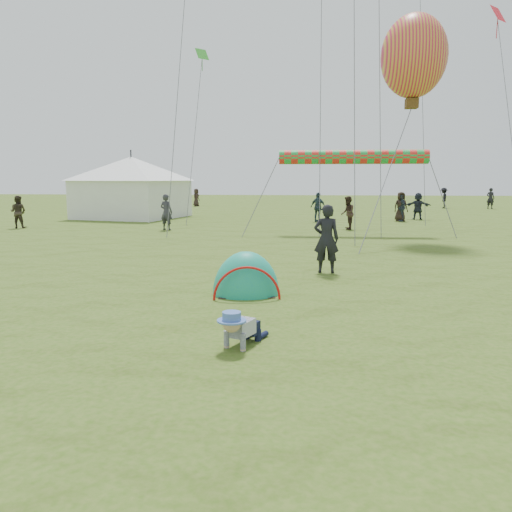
# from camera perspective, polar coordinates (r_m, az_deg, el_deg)

# --- Properties ---
(ground) EXTENTS (140.00, 140.00, 0.00)m
(ground) POSITION_cam_1_polar(r_m,az_deg,el_deg) (7.93, 3.68, -9.67)
(ground) COLOR #305611
(crawling_toddler) EXTENTS (0.83, 0.95, 0.60)m
(crawling_toddler) POSITION_cam_1_polar(r_m,az_deg,el_deg) (7.59, -1.87, -8.12)
(crawling_toddler) COLOR black
(crawling_toddler) RESTS_ON ground
(popup_tent) EXTENTS (1.63, 1.41, 1.89)m
(popup_tent) POSITION_cam_1_polar(r_m,az_deg,el_deg) (11.03, -1.14, -4.34)
(popup_tent) COLOR teal
(popup_tent) RESTS_ON ground
(standing_adult) EXTENTS (0.67, 0.44, 1.84)m
(standing_adult) POSITION_cam_1_polar(r_m,az_deg,el_deg) (13.47, 8.04, 1.95)
(standing_adult) COLOR black
(standing_adult) RESTS_ON ground
(event_marquee) EXTENTS (7.29, 7.29, 4.19)m
(event_marquee) POSITION_cam_1_polar(r_m,az_deg,el_deg) (33.51, -13.98, 7.87)
(event_marquee) COLOR white
(event_marquee) RESTS_ON ground
(crowd_person_0) EXTENTS (0.76, 0.73, 1.75)m
(crowd_person_0) POSITION_cam_1_polar(r_m,az_deg,el_deg) (46.57, 25.22, 5.99)
(crowd_person_0) COLOR black
(crowd_person_0) RESTS_ON ground
(crowd_person_1) EXTENTS (0.68, 0.84, 1.65)m
(crowd_person_1) POSITION_cam_1_polar(r_m,az_deg,el_deg) (25.26, 10.42, 4.86)
(crowd_person_1) COLOR #35261F
(crowd_person_1) RESTS_ON ground
(crowd_person_3) EXTENTS (0.91, 1.25, 1.74)m
(crowd_person_3) POSITION_cam_1_polar(r_m,az_deg,el_deg) (46.06, 20.65, 6.24)
(crowd_person_3) COLOR black
(crowd_person_3) RESTS_ON ground
(crowd_person_4) EXTENTS (0.96, 0.75, 1.74)m
(crowd_person_4) POSITION_cam_1_polar(r_m,az_deg,el_deg) (30.91, 16.22, 5.44)
(crowd_person_4) COLOR black
(crowd_person_4) RESTS_ON ground
(crowd_person_7) EXTENTS (0.84, 0.68, 1.66)m
(crowd_person_7) POSITION_cam_1_polar(r_m,az_deg,el_deg) (28.27, -25.53, 4.56)
(crowd_person_7) COLOR #352D23
(crowd_person_7) RESTS_ON ground
(crowd_person_8) EXTENTS (0.63, 1.01, 1.61)m
(crowd_person_8) POSITION_cam_1_polar(r_m,az_deg,el_deg) (30.84, 16.26, 5.31)
(crowd_person_8) COLOR #2F3A4A
(crowd_person_8) RESTS_ON ground
(crowd_person_10) EXTENTS (0.74, 0.91, 1.60)m
(crowd_person_10) POSITION_cam_1_polar(r_m,az_deg,el_deg) (46.50, -6.85, 6.67)
(crowd_person_10) COLOR #2E211E
(crowd_person_10) RESTS_ON ground
(crowd_person_11) EXTENTS (1.60, 0.78, 1.66)m
(crowd_person_11) POSITION_cam_1_polar(r_m,az_deg,el_deg) (32.58, 18.02, 5.45)
(crowd_person_11) COLOR #262C3A
(crowd_person_11) RESTS_ON ground
(crowd_person_12) EXTENTS (0.74, 0.59, 1.76)m
(crowd_person_12) POSITION_cam_1_polar(r_m,az_deg,el_deg) (25.00, -10.21, 4.96)
(crowd_person_12) COLOR #2F2D36
(crowd_person_12) RESTS_ON ground
(crowd_person_13) EXTENTS (0.66, 0.83, 1.67)m
(crowd_person_13) POSITION_cam_1_polar(r_m,az_deg,el_deg) (34.62, -13.87, 5.80)
(crowd_person_13) COLOR black
(crowd_person_13) RESTS_ON ground
(crowd_person_14) EXTENTS (1.08, 0.89, 1.72)m
(crowd_person_14) POSITION_cam_1_polar(r_m,az_deg,el_deg) (29.53, 7.12, 5.56)
(crowd_person_14) COLOR #2A3E4B
(crowd_person_14) RESTS_ON ground
(balloon_kite) EXTENTS (2.67, 2.67, 3.73)m
(balloon_kite) POSITION_cam_1_polar(r_m,az_deg,el_deg) (22.77, 17.57, 20.45)
(balloon_kite) COLOR gold
(rainbow_tube_kite) EXTENTS (6.64, 0.64, 0.64)m
(rainbow_tube_kite) POSITION_cam_1_polar(r_m,az_deg,el_deg) (23.38, 11.00, 11.05)
(rainbow_tube_kite) COLOR red
(diamond_kite_0) EXTENTS (1.01, 1.01, 0.82)m
(diamond_kite_0) POSITION_cam_1_polar(r_m,az_deg,el_deg) (30.72, 25.93, 23.64)
(diamond_kite_0) COLOR red
(diamond_kite_3) EXTENTS (0.83, 0.83, 0.68)m
(diamond_kite_3) POSITION_cam_1_polar(r_m,az_deg,el_deg) (32.76, -6.19, 21.97)
(diamond_kite_3) COLOR green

